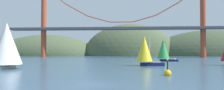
# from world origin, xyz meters

# --- Properties ---
(ground_plane) EXTENTS (360.00, 360.00, 0.00)m
(ground_plane) POSITION_xyz_m (0.00, 0.00, 0.00)
(ground_plane) COLOR #385670
(headland_right) EXTENTS (83.81, 44.00, 34.81)m
(headland_right) POSITION_xyz_m (60.00, 135.00, 0.00)
(headland_right) COLOR #425138
(headland_right) RESTS_ON ground_plane
(headland_left) EXTENTS (72.91, 44.00, 29.67)m
(headland_left) POSITION_xyz_m (-55.00, 135.00, 0.00)
(headland_left) COLOR #4C5B3D
(headland_left) RESTS_ON ground_plane
(headland_center) EXTENTS (65.46, 44.00, 43.96)m
(headland_center) POSITION_xyz_m (5.00, 135.00, 0.00)
(headland_center) COLOR #4C5B3D
(headland_center) RESTS_ON ground_plane
(suspension_bridge) EXTENTS (119.72, 6.00, 38.81)m
(suspension_bridge) POSITION_xyz_m (0.00, 95.00, 17.02)
(suspension_bridge) COLOR #A34228
(suspension_bridge) RESTS_ON ground_plane
(sailboat_white_mainsail) EXTENTS (7.54, 10.42, 9.91)m
(sailboat_white_mainsail) POSITION_xyz_m (-20.53, 19.26, 4.85)
(sailboat_white_mainsail) COLOR #B7B2A8
(sailboat_white_mainsail) RESTS_ON ground_plane
(sailboat_yellow_sail) EXTENTS (6.49, 3.81, 7.06)m
(sailboat_yellow_sail) POSITION_xyz_m (7.61, 29.71, 3.77)
(sailboat_yellow_sail) COLOR #191E4C
(sailboat_yellow_sail) RESTS_ON ground_plane
(sailboat_green_sail) EXTENTS (7.61, 5.33, 8.52)m
(sailboat_green_sail) POSITION_xyz_m (15.68, 54.16, 3.97)
(sailboat_green_sail) COLOR #191E4C
(sailboat_green_sail) RESTS_ON ground_plane
(channel_buoy) EXTENTS (1.10, 1.10, 2.64)m
(channel_buoy) POSITION_xyz_m (9.38, 9.33, 0.37)
(channel_buoy) COLOR gold
(channel_buoy) RESTS_ON ground_plane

